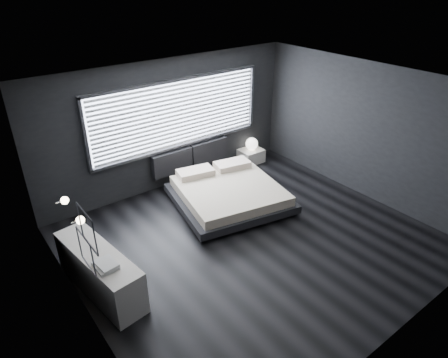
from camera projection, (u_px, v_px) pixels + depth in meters
room at (255, 172)px, 6.59m from camera, size 6.04×6.00×2.80m
window at (179, 114)px, 8.49m from camera, size 4.14×0.09×1.52m
headboard at (191, 157)px, 9.06m from camera, size 1.96×0.16×0.52m
sconce_near at (80, 220)px, 4.99m from camera, size 0.18×0.11×0.11m
sconce_far at (64, 200)px, 5.41m from camera, size 0.18×0.11×0.11m
wall_art_upper at (87, 229)px, 4.41m from camera, size 0.01×0.48×0.48m
wall_art_lower at (86, 251)px, 4.81m from camera, size 0.01×0.48×0.48m
bed at (229, 193)px, 8.25m from camera, size 2.53×2.45×0.56m
nightstand at (251, 156)px, 10.06m from camera, size 0.58×0.49×0.33m
orb_lamp at (252, 144)px, 9.92m from camera, size 0.31×0.31×0.31m
dresser at (100, 271)px, 6.00m from camera, size 0.73×1.84×0.72m
book_stack at (106, 265)px, 5.53m from camera, size 0.29×0.38×0.08m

